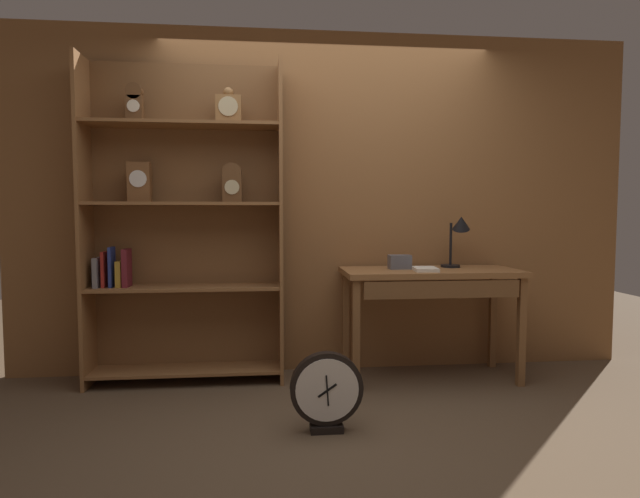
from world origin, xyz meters
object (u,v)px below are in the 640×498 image
(desk_lamp, at_px, (459,232))
(round_clock_large, at_px, (327,391))
(bookshelf, at_px, (183,224))
(workbench, at_px, (431,284))
(toolbox_small, at_px, (400,262))
(open_repair_manual, at_px, (425,269))

(desk_lamp, distance_m, round_clock_large, 1.68)
(bookshelf, xyz_separation_m, workbench, (1.78, -0.16, -0.43))
(bookshelf, xyz_separation_m, desk_lamp, (2.02, -0.05, -0.06))
(round_clock_large, bearing_deg, toolbox_small, 54.48)
(bookshelf, xyz_separation_m, round_clock_large, (0.92, -0.99, -0.91))
(workbench, distance_m, round_clock_large, 1.29)
(toolbox_small, xyz_separation_m, round_clock_large, (-0.65, -0.91, -0.63))
(toolbox_small, bearing_deg, open_repair_manual, -44.78)
(bookshelf, distance_m, round_clock_large, 1.63)
(toolbox_small, height_order, round_clock_large, toolbox_small)
(desk_lamp, bearing_deg, workbench, -155.64)
(toolbox_small, bearing_deg, desk_lamp, 4.84)
(bookshelf, distance_m, toolbox_small, 1.59)
(bookshelf, height_order, desk_lamp, bookshelf)
(workbench, height_order, desk_lamp, desk_lamp)
(toolbox_small, distance_m, round_clock_large, 1.28)
(round_clock_large, bearing_deg, desk_lamp, 40.51)
(desk_lamp, height_order, open_repair_manual, desk_lamp)
(toolbox_small, bearing_deg, bookshelf, 176.76)
(toolbox_small, relative_size, round_clock_large, 0.35)
(toolbox_small, bearing_deg, round_clock_large, -125.52)
(bookshelf, height_order, toolbox_small, bookshelf)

